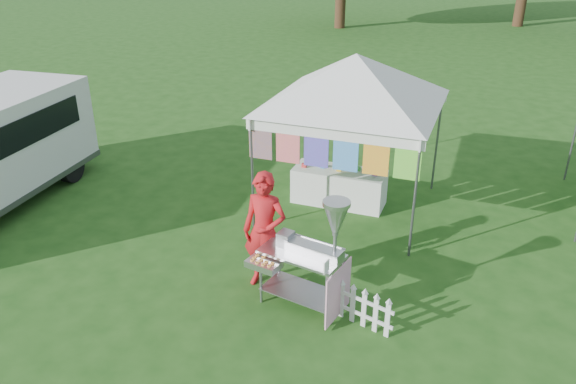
% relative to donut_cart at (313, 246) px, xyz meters
% --- Properties ---
extents(ground, '(120.00, 120.00, 0.00)m').
position_rel_donut_cart_xyz_m(ground, '(-0.36, -0.12, -1.06)').
color(ground, '#1C4714').
rests_on(ground, ground).
extents(canopy_main, '(4.24, 4.24, 3.45)m').
position_rel_donut_cart_xyz_m(canopy_main, '(-0.36, 3.37, 1.93)').
color(canopy_main, '#59595E').
rests_on(canopy_main, ground).
extents(donut_cart, '(1.41, 0.88, 1.80)m').
position_rel_donut_cart_xyz_m(donut_cart, '(0.00, 0.00, 0.00)').
color(donut_cart, gray).
rests_on(donut_cart, ground).
extents(vendor, '(0.68, 0.45, 1.86)m').
position_rel_donut_cart_xyz_m(vendor, '(-0.87, 0.36, -0.13)').
color(vendor, red).
rests_on(vendor, ground).
extents(picket_fence, '(1.04, 0.33, 0.56)m').
position_rel_donut_cart_xyz_m(picket_fence, '(0.69, -0.08, -0.77)').
color(picket_fence, silver).
rests_on(picket_fence, ground).
extents(display_table, '(1.80, 0.70, 0.70)m').
position_rel_donut_cart_xyz_m(display_table, '(-0.60, 3.47, -0.71)').
color(display_table, white).
rests_on(display_table, ground).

